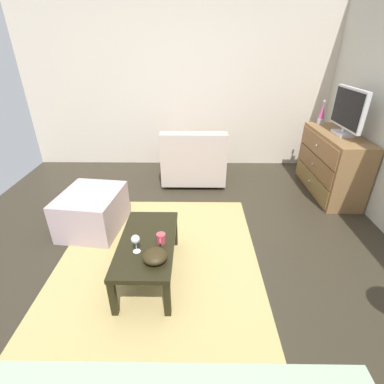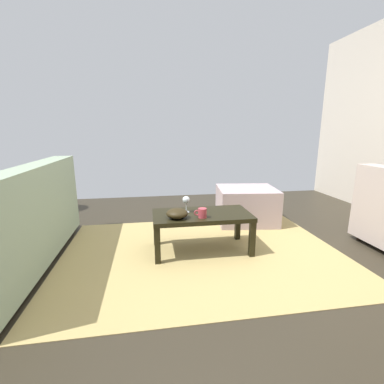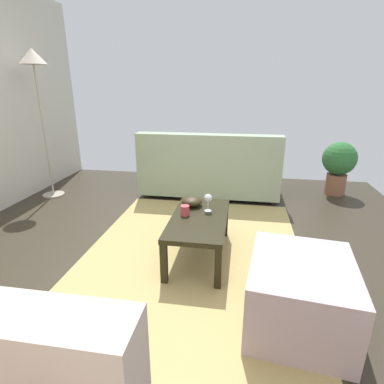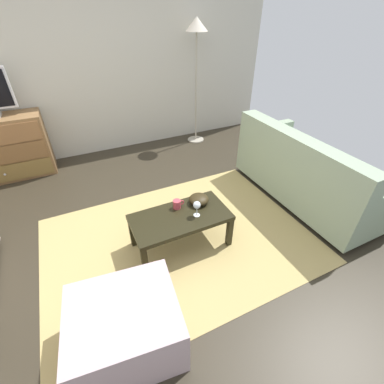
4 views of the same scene
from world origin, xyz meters
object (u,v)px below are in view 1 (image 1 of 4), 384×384
Objects in this scene: coffee_table at (147,245)px; lava_lamp at (322,113)px; tv at (348,111)px; bowl_decorative at (155,256)px; dresser at (331,164)px; armchair at (194,159)px; wine_glass at (136,240)px; mug at (161,238)px; ottoman at (92,211)px.

lava_lamp is at bearing 134.39° from coffee_table.
tv is 3.72× the size of bowl_decorative.
dresser is 2.85m from bowl_decorative.
coffee_table is (1.60, -2.26, -0.80)m from tv.
tv is at bearing 7.04° from lava_lamp.
tv is 2.92m from bowl_decorative.
dresser is 1.34× the size of armchair.
armchair is at bearing 169.07° from coffee_table.
wine_glass is 1.38× the size of mug.
bowl_decorative is 2.24m from armchair.
tv reaches higher than bowl_decorative.
dresser is at bearing 4.93° from lava_lamp.
tv is 2.77m from mug.
ottoman reaches higher than coffee_table.
tv is 2.97m from wine_glass.
mug is at bearing -7.34° from armchair.
coffee_table is 8.03× the size of mug.
mug is at bearing 122.63° from wine_glass.
coffee_table is 1.02× the size of armchair.
coffee_table is 1.31× the size of ottoman.
coffee_table is 0.28m from bowl_decorative.
coffee_table is 2.02m from armchair.
ottoman is at bearing -41.09° from armchair.
lava_lamp is at bearing 135.45° from wine_glass.
armchair is at bearing 168.24° from wine_glass.
tv is at bearing 126.91° from wine_glass.
tv reaches higher than armchair.
ottoman is (-0.96, -0.82, -0.20)m from bowl_decorative.
armchair reaches higher than bowl_decorative.
armchair reaches higher than ottoman.
dresser is 0.71m from tv.
wine_glass is (1.78, -2.29, 0.08)m from dresser.
wine_glass is at bearing -122.68° from bowl_decorative.
bowl_decorative is 1.28m from ottoman.
armchair is (-0.34, -1.85, -0.08)m from dresser.
dresser is at bearing 128.27° from mug.
tv is 2.07m from armchair.
coffee_table is 1.02m from ottoman.
coffee_table is (2.14, -2.19, -0.65)m from lava_lamp.
bowl_decorative is (1.88, -2.13, 0.00)m from dresser.
bowl_decorative reaches higher than coffee_table.
coffee_table is 0.16m from mug.
lava_lamp is 0.36× the size of coffee_table.
armchair is (-1.98, 0.38, 0.01)m from coffee_table.
tv is 0.57m from lava_lamp.
coffee_table is 0.23m from wine_glass.
armchair is at bearing -101.51° from tv.
lava_lamp is 3.05m from mug.
lava_lamp is 0.47× the size of ottoman.
dresser reaches higher than wine_glass.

